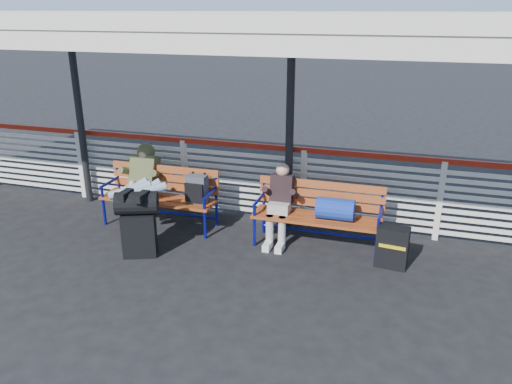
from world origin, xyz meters
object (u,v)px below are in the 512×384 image
(bench_left, at_px, (170,190))
(suitcase_side, at_px, (392,247))
(companion_person, at_px, (280,203))
(luggage_stack, at_px, (138,221))
(bench_right, at_px, (325,209))
(traveler_man, at_px, (140,186))

(bench_left, xyz_separation_m, suitcase_side, (3.35, -0.35, -0.30))
(companion_person, xyz_separation_m, suitcase_side, (1.60, -0.30, -0.32))
(luggage_stack, relative_size, bench_right, 0.51)
(bench_right, distance_m, suitcase_side, 1.04)
(luggage_stack, height_order, companion_person, companion_person)
(bench_left, xyz_separation_m, traveler_man, (-0.32, -0.35, 0.16))
(companion_person, height_order, suitcase_side, companion_person)
(bench_left, xyz_separation_m, companion_person, (1.75, -0.05, 0.01))
(luggage_stack, height_order, traveler_man, traveler_man)
(bench_right, bearing_deg, bench_left, 179.11)
(companion_person, bearing_deg, traveler_man, -171.85)
(bench_left, xyz_separation_m, bench_right, (2.40, -0.04, -0.01))
(companion_person, distance_m, suitcase_side, 1.66)
(companion_person, bearing_deg, bench_right, 1.52)
(traveler_man, bearing_deg, luggage_stack, -63.30)
(traveler_man, xyz_separation_m, suitcase_side, (3.66, -0.00, -0.46))
(traveler_man, distance_m, companion_person, 2.09)
(bench_left, relative_size, suitcase_side, 3.22)
(traveler_man, bearing_deg, suitcase_side, -0.04)
(bench_left, distance_m, suitcase_side, 3.38)
(luggage_stack, distance_m, companion_person, 1.98)
(luggage_stack, height_order, bench_right, luggage_stack)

